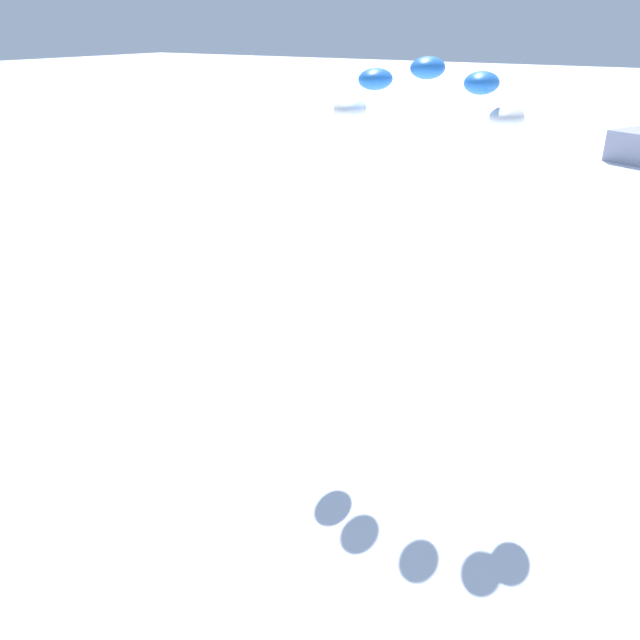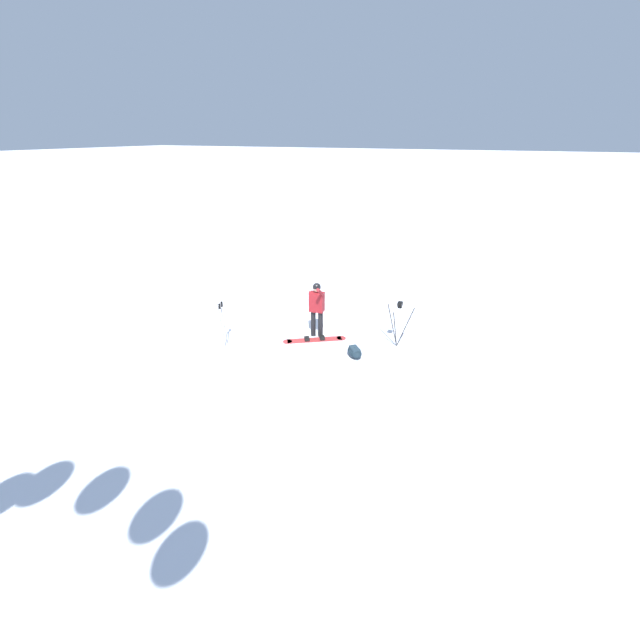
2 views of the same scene
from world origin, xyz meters
The scene contains 1 object.
traction_kite centered at (-2.32, 11.10, 7.26)m, with size 4.14×1.55×1.32m.
Camera 1 is at (3.17, -1.74, 8.56)m, focal length 35.52 mm.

